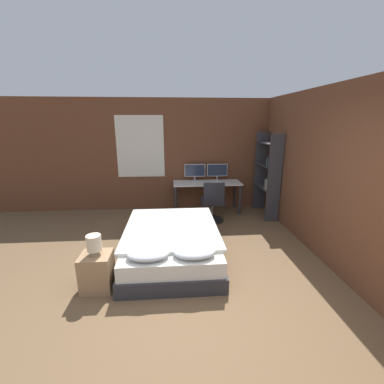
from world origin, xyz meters
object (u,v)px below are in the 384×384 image
(bed, at_px, (172,243))
(monitor_right, at_px, (217,171))
(monitor_left, at_px, (195,171))
(bookshelf, at_px, (269,173))
(computer_mouse, at_px, (219,183))
(nightstand, at_px, (97,272))
(desk, at_px, (207,186))
(office_chair, at_px, (213,205))
(bedside_lamp, at_px, (94,243))
(keyboard, at_px, (208,184))

(bed, relative_size, monitor_right, 4.12)
(monitor_left, bearing_deg, bookshelf, -20.39)
(monitor_left, height_order, monitor_right, same)
(bed, bearing_deg, computer_mouse, 60.15)
(nightstand, bearing_deg, desk, 57.54)
(desk, distance_m, bookshelf, 1.47)
(desk, relative_size, office_chair, 1.74)
(monitor_left, distance_m, computer_mouse, 0.71)
(desk, distance_m, monitor_left, 0.47)
(monitor_left, xyz_separation_m, bookshelf, (1.63, -0.61, 0.06))
(desk, xyz_separation_m, office_chair, (0.04, -0.66, -0.27))
(nightstand, xyz_separation_m, bedside_lamp, (0.00, 0.00, 0.41))
(bedside_lamp, distance_m, keyboard, 3.28)
(monitor_right, relative_size, bookshelf, 0.26)
(bedside_lamp, bearing_deg, office_chair, 49.92)
(desk, bearing_deg, monitor_left, 143.61)
(bedside_lamp, relative_size, desk, 0.17)
(nightstand, height_order, bedside_lamp, bedside_lamp)
(office_chair, relative_size, bookshelf, 0.48)
(bed, relative_size, monitor_left, 4.12)
(keyboard, bearing_deg, monitor_right, 55.63)
(bedside_lamp, height_order, computer_mouse, computer_mouse)
(bedside_lamp, height_order, office_chair, office_chair)
(nightstand, xyz_separation_m, bookshelf, (3.21, 2.50, 0.79))
(bed, distance_m, bookshelf, 2.95)
(computer_mouse, bearing_deg, monitor_right, 87.58)
(bedside_lamp, xyz_separation_m, office_chair, (1.89, 2.24, -0.27))
(keyboard, bearing_deg, office_chair, -85.32)
(bedside_lamp, xyz_separation_m, keyboard, (1.85, 2.71, 0.09))
(nightstand, bearing_deg, monitor_right, 55.64)
(office_chair, bearing_deg, nightstand, -130.08)
(bedside_lamp, relative_size, keyboard, 0.79)
(bed, distance_m, bedside_lamp, 1.30)
(bedside_lamp, distance_m, office_chair, 2.94)
(keyboard, bearing_deg, bookshelf, -8.44)
(bedside_lamp, bearing_deg, monitor_left, 63.21)
(bookshelf, bearing_deg, bed, -141.58)
(bed, xyz_separation_m, monitor_left, (0.59, 2.37, 0.73))
(bedside_lamp, distance_m, monitor_right, 3.78)
(nightstand, distance_m, monitor_left, 3.56)
(bed, distance_m, desk, 2.37)
(bed, xyz_separation_m, monitor_right, (1.14, 2.37, 0.73))
(monitor_left, bearing_deg, monitor_right, 0.00)
(monitor_left, xyz_separation_m, monitor_right, (0.56, 0.00, 0.00))
(nightstand, distance_m, keyboard, 3.32)
(desk, bearing_deg, nightstand, -122.46)
(desk, bearing_deg, office_chair, -86.74)
(bookshelf, bearing_deg, keyboard, 171.56)
(monitor_left, relative_size, computer_mouse, 7.25)
(nightstand, xyz_separation_m, monitor_left, (1.57, 3.11, 0.73))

